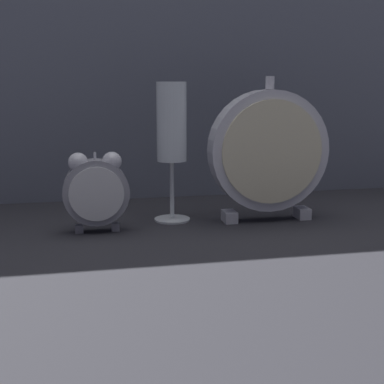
% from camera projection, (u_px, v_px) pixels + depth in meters
% --- Properties ---
extents(ground_plane, '(4.00, 4.00, 0.00)m').
position_uv_depth(ground_plane, '(204.00, 243.00, 0.74)').
color(ground_plane, '#232328').
extents(fabric_backdrop_drape, '(1.26, 0.01, 0.65)m').
position_uv_depth(fabric_backdrop_drape, '(165.00, 25.00, 0.99)').
color(fabric_backdrop_drape, slate).
rests_on(fabric_backdrop_drape, ground_plane).
extents(alarm_clock_twin_bell, '(0.10, 0.03, 0.12)m').
position_uv_depth(alarm_clock_twin_bell, '(96.00, 188.00, 0.79)').
color(alarm_clock_twin_bell, gray).
rests_on(alarm_clock_twin_bell, ground_plane).
extents(mantel_clock_silver, '(0.19, 0.04, 0.23)m').
position_uv_depth(mantel_clock_silver, '(268.00, 152.00, 0.85)').
color(mantel_clock_silver, silver).
rests_on(mantel_clock_silver, ground_plane).
extents(champagne_flute, '(0.06, 0.06, 0.22)m').
position_uv_depth(champagne_flute, '(172.00, 131.00, 0.84)').
color(champagne_flute, silver).
rests_on(champagne_flute, ground_plane).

